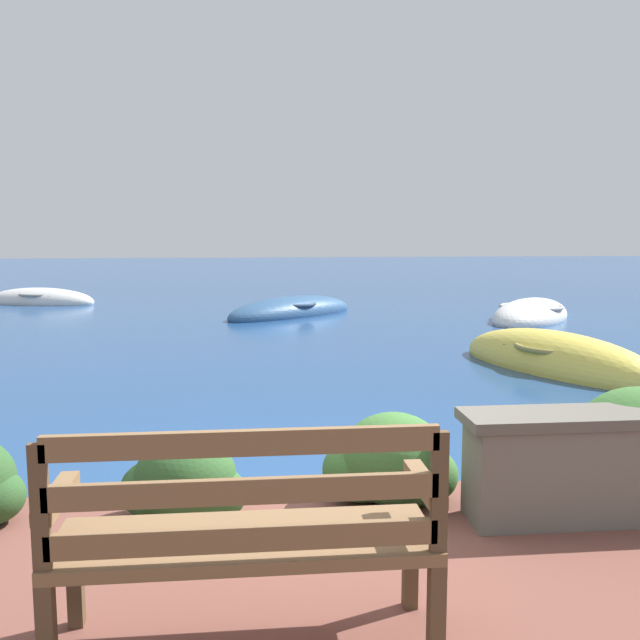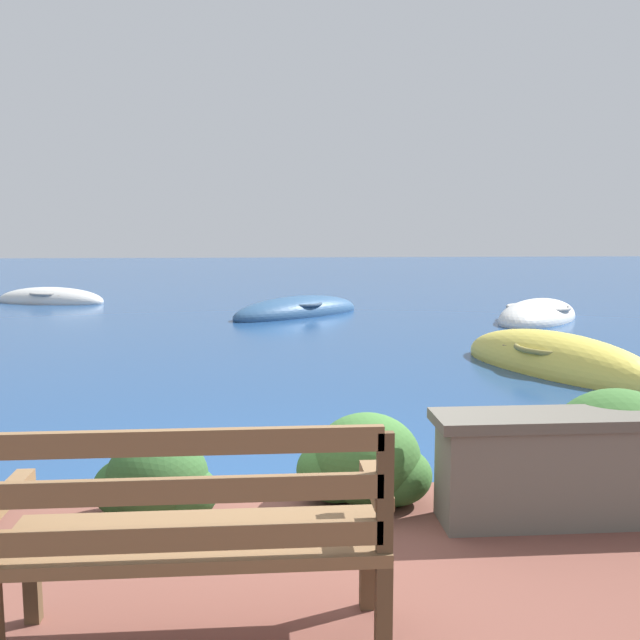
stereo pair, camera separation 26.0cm
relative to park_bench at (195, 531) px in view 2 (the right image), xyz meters
The scene contains 10 objects.
ground_plane 1.91m from the park_bench, 77.22° to the left, with size 80.00×80.00×0.00m.
park_bench is the anchor object (origin of this frame).
stone_wall 2.39m from the park_bench, 27.04° to the left, with size 1.89×0.39×0.61m.
hedge_clump_centre 1.37m from the park_bench, 104.90° to the left, with size 0.71×0.51×0.48m.
hedge_clump_right 1.69m from the park_bench, 59.26° to the left, with size 0.80×0.57×0.54m.
hedge_clump_far_right 2.68m from the park_bench, 29.82° to the left, with size 1.01×0.72×0.68m.
rowboat_nearest 7.42m from the park_bench, 56.99° to the left, with size 2.21×3.39×0.88m.
rowboat_far 12.51m from the park_bench, 62.83° to the left, with size 2.79×3.04×0.75m.
rowboat_outer 12.43m from the park_bench, 85.56° to the left, with size 3.25×2.99×0.71m.
rowboat_distant 16.12m from the park_bench, 108.04° to the left, with size 2.95×1.69×0.68m.
Camera 2 is at (-0.12, -4.32, 1.84)m, focal length 40.00 mm.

